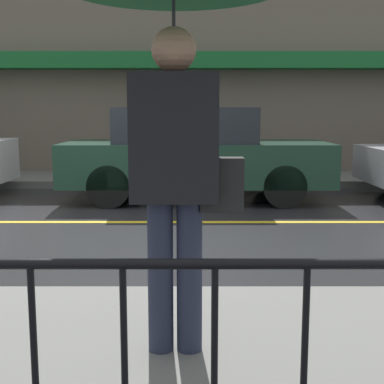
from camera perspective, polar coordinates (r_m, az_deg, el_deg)
ground_plane at (r=7.49m, az=-9.57°, el=-3.19°), size 80.00×80.00×0.00m
sidewalk_far at (r=11.46m, az=-6.14°, el=1.37°), size 28.00×1.84×0.15m
lane_marking at (r=7.48m, az=-9.57°, el=-3.16°), size 25.20×0.12×0.01m
building_storefront at (r=12.43m, az=-5.77°, el=12.39°), size 28.00×0.85×4.63m
pedestrian at (r=2.97m, az=-1.61°, el=17.04°), size 1.17×1.17×2.26m
car_dark_green at (r=9.14m, az=0.41°, el=4.14°), size 4.46×1.81×1.57m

